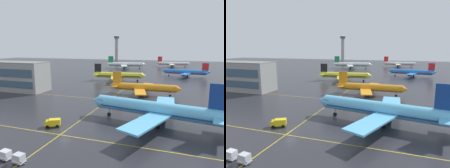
# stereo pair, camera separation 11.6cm
# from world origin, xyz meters

# --- Properties ---
(ground_plane) EXTENTS (600.00, 600.00, 0.00)m
(ground_plane) POSITION_xyz_m (0.00, 0.00, 0.00)
(ground_plane) COLOR #28282D
(airliner_front_gate) EXTENTS (40.81, 34.82, 12.71)m
(airliner_front_gate) POSITION_xyz_m (21.16, 12.62, 4.34)
(airliner_front_gate) COLOR #5BB7E5
(airliner_front_gate) RESTS_ON ground
(airliner_second_row) EXTENTS (32.43, 28.02, 10.10)m
(airliner_second_row) POSITION_xyz_m (11.73, 47.02, 3.45)
(airliner_second_row) COLOR orange
(airliner_second_row) RESTS_ON ground
(airliner_third_row) EXTENTS (34.87, 29.85, 10.84)m
(airliner_third_row) POSITION_xyz_m (-10.72, 80.75, 3.70)
(airliner_third_row) COLOR yellow
(airliner_third_row) RESTS_ON ground
(airliner_far_left_stand) EXTENTS (33.32, 28.58, 10.35)m
(airliner_far_left_stand) POSITION_xyz_m (30.59, 113.77, 3.53)
(airliner_far_left_stand) COLOR blue
(airliner_far_left_stand) RESTS_ON ground
(airliner_far_right_stand) EXTENTS (39.82, 34.03, 12.39)m
(airliner_far_right_stand) POSITION_xyz_m (-26.00, 156.12, 4.23)
(airliner_far_right_stand) COLOR white
(airliner_far_right_stand) RESTS_ON ground
(airliner_distant_taxiway) EXTENTS (36.00, 31.18, 11.23)m
(airliner_distant_taxiway) POSITION_xyz_m (18.22, 188.59, 3.84)
(airliner_distant_taxiway) COLOR white
(airliner_distant_taxiway) RESTS_ON ground
(taxiway_markings) EXTENTS (156.42, 78.71, 0.01)m
(taxiway_markings) POSITION_xyz_m (0.00, 15.89, 0.00)
(taxiway_markings) COLOR yellow
(taxiway_markings) RESTS_ON ground
(service_truck_red_van) EXTENTS (4.49, 3.59, 2.10)m
(service_truck_red_van) POSITION_xyz_m (-4.78, 1.84, 1.18)
(service_truck_red_van) COLOR yellow
(service_truck_red_van) RESTS_ON ground
(baggage_cart_row_second) EXTENTS (2.81, 1.83, 1.86)m
(baggage_cart_row_second) POSITION_xyz_m (-3.51, -15.06, 1.00)
(baggage_cart_row_second) COLOR #99999E
(baggage_cart_row_second) RESTS_ON ground
(baggage_cart_row_middle) EXTENTS (2.81, 1.83, 1.86)m
(baggage_cart_row_middle) POSITION_xyz_m (-0.15, -15.24, 1.00)
(baggage_cart_row_middle) COLOR #99999E
(baggage_cart_row_middle) RESTS_ON ground
(control_tower) EXTENTS (8.82, 8.82, 40.04)m
(control_tower) POSITION_xyz_m (-71.28, 268.51, 23.11)
(control_tower) COLOR #ADA89E
(control_tower) RESTS_ON ground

